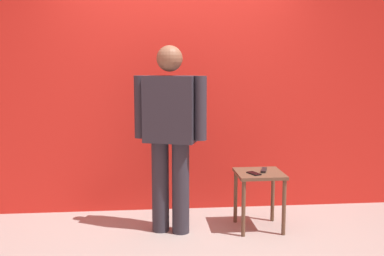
{
  "coord_description": "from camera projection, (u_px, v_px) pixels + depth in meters",
  "views": [
    {
      "loc": [
        -0.3,
        -3.45,
        1.53
      ],
      "look_at": [
        0.08,
        0.55,
        0.96
      ],
      "focal_mm": 42.05,
      "sensor_mm": 36.0,
      "label": 1
    }
  ],
  "objects": [
    {
      "name": "side_table",
      "position": [
        259.0,
        183.0,
        4.18
      ],
      "size": [
        0.43,
        0.43,
        0.54
      ],
      "color": "brown",
      "rests_on": "ground_plane"
    },
    {
      "name": "cell_phone",
      "position": [
        254.0,
        173.0,
        4.09
      ],
      "size": [
        0.12,
        0.16,
        0.01
      ],
      "primitive_type": "cube",
      "rotation": [
        0.0,
        0.0,
        0.4
      ],
      "color": "black",
      "rests_on": "side_table"
    },
    {
      "name": "ground_plane",
      "position": [
        188.0,
        255.0,
        3.65
      ],
      "size": [
        12.0,
        12.0,
        0.0
      ],
      "primitive_type": "plane",
      "color": "#9E9991"
    },
    {
      "name": "standing_person",
      "position": [
        170.0,
        130.0,
        4.03
      ],
      "size": [
        0.67,
        0.36,
        1.7
      ],
      "color": "#2D2D38",
      "rests_on": "ground_plane"
    },
    {
      "name": "back_wall_red",
      "position": [
        178.0,
        80.0,
        4.68
      ],
      "size": [
        4.76,
        0.12,
        2.74
      ],
      "primitive_type": "cube",
      "color": "red",
      "rests_on": "ground_plane"
    },
    {
      "name": "tv_remote",
      "position": [
        264.0,
        170.0,
        4.19
      ],
      "size": [
        0.1,
        0.18,
        0.02
      ],
      "primitive_type": "cube",
      "rotation": [
        0.0,
        0.0,
        -0.33
      ],
      "color": "black",
      "rests_on": "side_table"
    }
  ]
}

